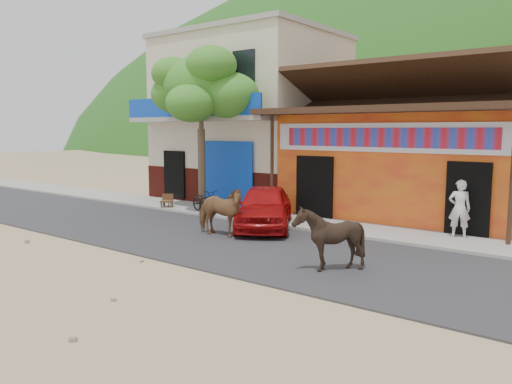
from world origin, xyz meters
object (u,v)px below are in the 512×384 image
at_px(cafe_chair_right, 167,195).
at_px(cow_dark, 329,238).
at_px(tree, 201,129).
at_px(red_car, 264,207).
at_px(scooter, 205,201).
at_px(cow_tan, 219,211).
at_px(pedestrian, 459,208).
at_px(cafe_chair_left, 166,196).

bearing_deg(cafe_chair_right, cow_dark, -57.54).
xyz_separation_m(tree, red_car, (3.80, -1.19, -2.41)).
xyz_separation_m(scooter, cafe_chair_right, (-2.00, 0.00, 0.05)).
relative_size(tree, scooter, 3.84).
height_order(tree, scooter, tree).
bearing_deg(cafe_chair_right, scooter, -35.84).
height_order(tree, cafe_chair_right, tree).
bearing_deg(scooter, red_car, -87.76).
distance_m(red_car, cafe_chair_right, 5.25).
distance_m(cow_tan, scooter, 3.79).
bearing_deg(pedestrian, cafe_chair_right, -14.09).
bearing_deg(cow_tan, tree, 43.50).
xyz_separation_m(cow_dark, red_car, (-3.93, 2.94, -0.04)).
bearing_deg(cafe_chair_right, cow_tan, -62.39).
height_order(red_car, cafe_chair_right, red_car).
distance_m(cow_dark, scooter, 8.01).
xyz_separation_m(tree, cafe_chair_left, (-1.46, -0.47, -2.57)).
xyz_separation_m(red_car, cafe_chair_right, (-5.20, 0.69, -0.13)).
bearing_deg(pedestrian, scooter, -12.52).
relative_size(tree, cafe_chair_left, 7.05).
bearing_deg(scooter, cow_tan, -115.84).
xyz_separation_m(cow_tan, red_car, (0.32, 1.75, -0.05)).
xyz_separation_m(red_car, cafe_chair_left, (-5.27, 0.72, -0.17)).
bearing_deg(cafe_chair_left, pedestrian, -17.31).
bearing_deg(red_car, cow_tan, -131.62).
bearing_deg(cafe_chair_right, pedestrian, -29.09).
relative_size(tree, cow_dark, 4.21).
xyz_separation_m(tree, cafe_chair_right, (-1.40, -0.50, -2.54)).
relative_size(scooter, pedestrian, 0.97).
bearing_deg(tree, scooter, -39.81).
height_order(cow_dark, cafe_chair_right, cow_dark).
height_order(cow_tan, cow_dark, cow_tan).
bearing_deg(tree, cafe_chair_left, -162.34).
bearing_deg(cow_dark, tree, -123.54).
xyz_separation_m(tree, cow_tan, (3.49, -2.94, -2.35)).
xyz_separation_m(scooter, cafe_chair_left, (-2.06, 0.03, 0.02)).
bearing_deg(red_car, cow_dark, -68.28).
bearing_deg(scooter, pedestrian, -67.31).
xyz_separation_m(cafe_chair_left, cafe_chair_right, (0.06, -0.03, 0.04)).
distance_m(tree, cow_dark, 9.08).
height_order(cow_tan, scooter, cow_tan).
bearing_deg(scooter, cafe_chair_left, 103.43).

